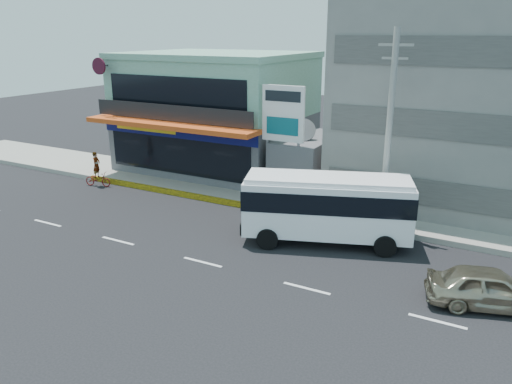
% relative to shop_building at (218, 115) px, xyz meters
% --- Properties ---
extents(ground, '(120.00, 120.00, 0.00)m').
position_rel_shop_building_xyz_m(ground, '(8.00, -13.95, -4.00)').
color(ground, black).
rests_on(ground, ground).
extents(sidewalk, '(70.00, 5.00, 0.30)m').
position_rel_shop_building_xyz_m(sidewalk, '(13.00, -4.45, -3.85)').
color(sidewalk, gray).
rests_on(sidewalk, ground).
extents(shop_building, '(12.40, 11.70, 8.00)m').
position_rel_shop_building_xyz_m(shop_building, '(0.00, 0.00, 0.00)').
color(shop_building, '#444549').
rests_on(shop_building, ground).
extents(concrete_building, '(16.00, 12.00, 14.00)m').
position_rel_shop_building_xyz_m(concrete_building, '(18.00, 1.05, 3.00)').
color(concrete_building, gray).
rests_on(concrete_building, ground).
extents(gap_structure, '(3.00, 6.00, 3.50)m').
position_rel_shop_building_xyz_m(gap_structure, '(8.00, -1.95, -2.25)').
color(gap_structure, '#444549').
rests_on(gap_structure, ground).
extents(satellite_dish, '(1.50, 1.50, 0.15)m').
position_rel_shop_building_xyz_m(satellite_dish, '(8.00, -2.95, -0.42)').
color(satellite_dish, slate).
rests_on(satellite_dish, gap_structure).
extents(billboard, '(2.60, 0.18, 6.90)m').
position_rel_shop_building_xyz_m(billboard, '(7.50, -4.75, 0.93)').
color(billboard, gray).
rests_on(billboard, ground).
extents(utility_pole_near, '(1.60, 0.30, 10.00)m').
position_rel_shop_building_xyz_m(utility_pole_near, '(14.00, -6.55, 1.15)').
color(utility_pole_near, '#999993').
rests_on(utility_pole_near, ground).
extents(minibus, '(8.30, 5.03, 3.31)m').
position_rel_shop_building_xyz_m(minibus, '(12.00, -9.24, -2.02)').
color(minibus, white).
rests_on(minibus, ground).
extents(sedan, '(4.87, 3.05, 1.55)m').
position_rel_shop_building_xyz_m(sedan, '(19.48, -12.01, -3.22)').
color(sedan, tan).
rests_on(sedan, ground).
extents(motorcycle_rider, '(1.90, 1.03, 2.31)m').
position_rel_shop_building_xyz_m(motorcycle_rider, '(-4.57, -7.70, -3.23)').
color(motorcycle_rider, '#64100E').
rests_on(motorcycle_rider, ground).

